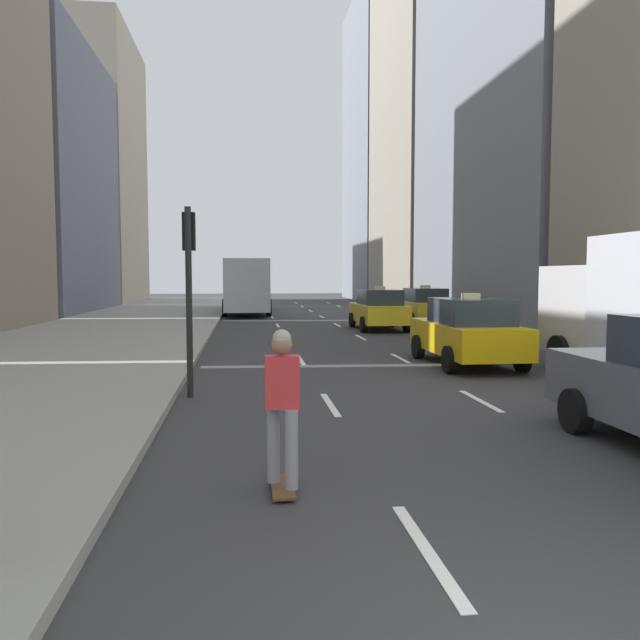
{
  "coord_description": "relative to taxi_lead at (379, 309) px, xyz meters",
  "views": [
    {
      "loc": [
        -1.7,
        -2.93,
        2.31
      ],
      "look_at": [
        0.08,
        11.85,
        1.25
      ],
      "focal_mm": 35.0,
      "sensor_mm": 36.0,
      "label": 1
    }
  ],
  "objects": [
    {
      "name": "lane_markings",
      "position": [
        -1.4,
        -0.32,
        -0.87
      ],
      "size": [
        5.72,
        56.0,
        0.01
      ],
      "color": "white",
      "rests_on": "ground"
    },
    {
      "name": "taxi_third",
      "position": [
        0.0,
        -10.8,
        0.0
      ],
      "size": [
        2.02,
        4.4,
        1.87
      ],
      "color": "yellow",
      "rests_on": "ground"
    },
    {
      "name": "city_bus",
      "position": [
        -5.61,
        12.82,
        0.91
      ],
      "size": [
        2.8,
        11.61,
        3.25
      ],
      "color": "#B7BCC1",
      "rests_on": "ground"
    },
    {
      "name": "traffic_light_pole",
      "position": [
        -6.75,
        -14.19,
        1.53
      ],
      "size": [
        0.24,
        0.42,
        3.6
      ],
      "color": "black",
      "rests_on": "ground"
    },
    {
      "name": "taxi_second",
      "position": [
        2.8,
        2.72,
        0.0
      ],
      "size": [
        2.02,
        4.4,
        1.87
      ],
      "color": "yellow",
      "rests_on": "ground"
    },
    {
      "name": "sidewalk_left",
      "position": [
        -11.0,
        3.68,
        -0.81
      ],
      "size": [
        8.0,
        66.0,
        0.15
      ],
      "primitive_type": "cube",
      "color": "gray",
      "rests_on": "ground"
    },
    {
      "name": "taxi_lead",
      "position": [
        0.0,
        0.0,
        0.0
      ],
      "size": [
        2.02,
        4.4,
        1.87
      ],
      "color": "yellow",
      "rests_on": "ground"
    },
    {
      "name": "building_row_right",
      "position": [
        8.0,
        10.11,
        15.23
      ],
      "size": [
        6.0,
        65.33,
        36.62
      ],
      "color": "gray",
      "rests_on": "ground"
    },
    {
      "name": "skateboarder",
      "position": [
        -5.32,
        -19.7,
        0.08
      ],
      "size": [
        0.36,
        0.8,
        1.75
      ],
      "color": "brown",
      "rests_on": "ground"
    }
  ]
}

